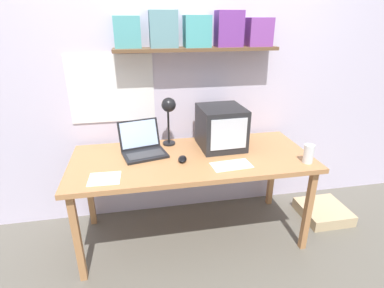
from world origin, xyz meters
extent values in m
plane|color=#615D53|center=(0.00, 0.00, 0.00)|extent=(12.00, 12.00, 0.00)
cube|color=silver|center=(0.00, 0.46, 1.30)|extent=(5.60, 0.06, 2.60)
cube|color=white|center=(-0.56, 0.43, 1.15)|extent=(0.65, 0.01, 0.53)
cube|color=brown|center=(0.10, 0.34, 1.45)|extent=(1.25, 0.18, 0.02)
cube|color=#4FA3A8|center=(-0.40, 0.38, 1.57)|extent=(0.19, 0.11, 0.22)
cube|color=#61939D|center=(-0.14, 0.36, 1.59)|extent=(0.20, 0.14, 0.26)
cube|color=#4AA7AA|center=(0.11, 0.35, 1.57)|extent=(0.19, 0.16, 0.22)
cube|color=#773796|center=(0.35, 0.36, 1.59)|extent=(0.20, 0.15, 0.26)
cube|color=purple|center=(0.59, 0.36, 1.56)|extent=(0.19, 0.15, 0.21)
cube|color=#B57A4A|center=(0.00, 0.00, 0.70)|extent=(1.76, 0.75, 0.03)
cube|color=#B57A4A|center=(-0.82, -0.31, 0.34)|extent=(0.04, 0.05, 0.68)
cube|color=#B57A4A|center=(0.82, -0.31, 0.34)|extent=(0.04, 0.05, 0.68)
cube|color=#B57A4A|center=(-0.82, 0.31, 0.34)|extent=(0.04, 0.05, 0.68)
cube|color=#B57A4A|center=(0.82, 0.31, 0.34)|extent=(0.04, 0.05, 0.68)
cube|color=#232326|center=(0.26, 0.15, 0.88)|extent=(0.35, 0.37, 0.32)
cube|color=silver|center=(0.27, -0.03, 0.88)|extent=(0.27, 0.02, 0.23)
cube|color=black|center=(-0.34, 0.08, 0.72)|extent=(0.35, 0.29, 0.02)
cube|color=#38383A|center=(-0.34, 0.06, 0.73)|extent=(0.28, 0.18, 0.00)
cube|color=black|center=(-0.37, 0.22, 0.84)|extent=(0.32, 0.14, 0.21)
cube|color=#B0C8F1|center=(-0.37, 0.22, 0.84)|extent=(0.29, 0.13, 0.19)
cylinder|color=black|center=(-0.14, 0.27, 0.72)|extent=(0.10, 0.10, 0.01)
cylinder|color=black|center=(-0.14, 0.27, 0.90)|extent=(0.02, 0.02, 0.33)
sphere|color=black|center=(-0.14, 0.20, 1.06)|extent=(0.11, 0.11, 0.11)
cylinder|color=white|center=(0.79, -0.25, 0.78)|extent=(0.07, 0.07, 0.13)
cylinder|color=yellow|center=(0.79, -0.25, 0.76)|extent=(0.06, 0.06, 0.10)
ellipsoid|color=black|center=(-0.08, -0.06, 0.73)|extent=(0.08, 0.12, 0.03)
cube|color=white|center=(0.24, -0.20, 0.72)|extent=(0.29, 0.17, 0.00)
cube|color=white|center=(-0.61, -0.23, 0.72)|extent=(0.20, 0.18, 0.00)
cube|color=tan|center=(1.21, 0.02, 0.05)|extent=(0.39, 0.39, 0.10)
camera|label=1|loc=(-0.38, -1.97, 1.66)|focal=28.00mm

